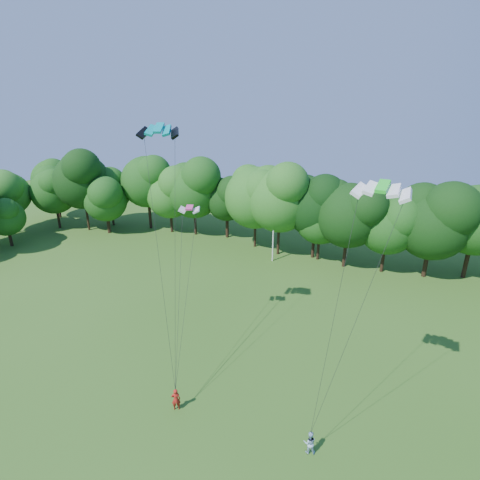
% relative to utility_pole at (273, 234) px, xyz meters
% --- Properties ---
extents(ground, '(160.00, 160.00, 0.00)m').
position_rel_utility_pole_xyz_m(ground, '(2.45, -32.13, -3.96)').
color(ground, '#2F5E19').
rests_on(ground, ground).
extents(utility_pole, '(1.54, 0.19, 7.67)m').
position_rel_utility_pole_xyz_m(utility_pole, '(0.00, 0.00, 0.00)').
color(utility_pole, silver).
rests_on(utility_pole, ground).
extents(kite_flyer_left, '(0.76, 0.66, 1.76)m').
position_rel_utility_pole_xyz_m(kite_flyer_left, '(0.24, -27.90, -3.08)').
color(kite_flyer_left, '#AD1E16').
rests_on(kite_flyer_left, ground).
extents(kite_flyer_right, '(0.91, 0.79, 1.62)m').
position_rel_utility_pole_xyz_m(kite_flyer_right, '(9.81, -28.26, -3.15)').
color(kite_flyer_right, '#A0BFDE').
rests_on(kite_flyer_right, ground).
extents(kite_teal, '(3.07, 1.91, 0.71)m').
position_rel_utility_pole_xyz_m(kite_teal, '(-3.20, -21.84, 14.99)').
color(kite_teal, '#05939B').
rests_on(kite_teal, ground).
extents(kite_green, '(3.11, 1.84, 0.53)m').
position_rel_utility_pole_xyz_m(kite_green, '(12.12, -25.34, 12.63)').
color(kite_green, '#22E62D').
rests_on(kite_green, ground).
extents(kite_pink, '(1.88, 1.28, 0.30)m').
position_rel_utility_pole_xyz_m(kite_pink, '(-2.30, -19.49, 8.59)').
color(kite_pink, '#D53B86').
rests_on(kite_pink, ground).
extents(tree_back_west, '(7.93, 7.93, 11.54)m').
position_rel_utility_pole_xyz_m(tree_back_west, '(-30.60, 5.93, 3.25)').
color(tree_back_west, '#352415').
rests_on(tree_back_west, ground).
extents(tree_back_center, '(8.96, 8.96, 13.04)m').
position_rel_utility_pole_xyz_m(tree_back_center, '(5.01, 3.10, 4.19)').
color(tree_back_center, black).
rests_on(tree_back_center, ground).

